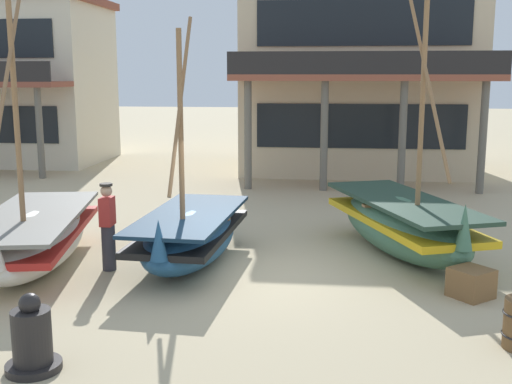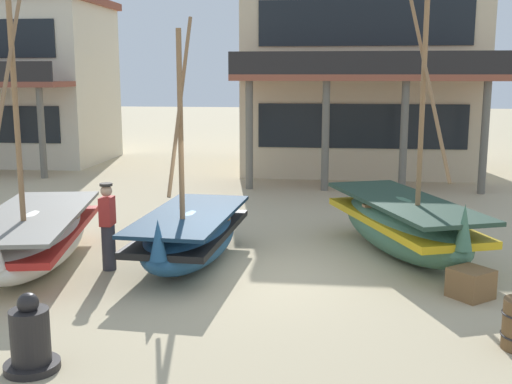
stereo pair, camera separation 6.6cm
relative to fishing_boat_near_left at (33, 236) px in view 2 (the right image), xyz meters
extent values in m
plane|color=tan|center=(4.26, -0.12, -0.59)|extent=(120.00, 120.00, 0.00)
ellipsoid|color=silver|center=(0.00, 0.02, -0.07)|extent=(2.58, 4.97, 1.05)
cube|color=red|center=(0.00, 0.02, 0.06)|extent=(2.56, 4.78, 0.13)
cube|color=gray|center=(0.00, 0.02, 0.41)|extent=(2.61, 4.88, 0.07)
cylinder|color=olive|center=(0.11, -0.56, 2.82)|extent=(0.10, 0.10, 5.35)
cylinder|color=olive|center=(0.11, -0.56, 3.58)|extent=(0.55, 2.51, 3.27)
cube|color=olive|center=(-0.07, 0.37, 0.30)|extent=(1.62, 0.47, 0.06)
ellipsoid|color=#427056|center=(7.23, 1.66, 0.00)|extent=(3.09, 4.93, 1.17)
cube|color=gold|center=(7.23, 1.66, 0.14)|extent=(3.04, 4.76, 0.14)
cube|color=#243D2F|center=(7.23, 1.66, 0.54)|extent=(3.10, 4.86, 0.08)
cone|color=#427056|center=(8.02, -0.44, 0.52)|extent=(0.40, 0.40, 0.82)
cylinder|color=olive|center=(7.43, 1.11, 3.02)|extent=(0.10, 0.10, 5.57)
cylinder|color=olive|center=(7.43, 1.11, 3.32)|extent=(0.88, 2.20, 4.27)
cube|color=olive|center=(7.10, 1.99, 0.41)|extent=(1.43, 0.67, 0.06)
ellipsoid|color=#23517A|center=(2.98, 0.58, -0.08)|extent=(1.80, 4.07, 1.01)
cube|color=black|center=(2.98, 0.58, 0.04)|extent=(1.80, 3.91, 0.12)
cube|color=#132C43|center=(2.98, 0.58, 0.38)|extent=(1.84, 3.99, 0.07)
cone|color=#23517A|center=(2.86, -1.33, 0.37)|extent=(0.33, 0.33, 0.71)
cylinder|color=olive|center=(2.95, 0.09, 2.02)|extent=(0.10, 0.10, 3.80)
cylinder|color=olive|center=(2.95, 0.09, 2.58)|extent=(0.17, 1.65, 3.22)
cube|color=olive|center=(3.00, 0.88, 0.27)|extent=(1.48, 0.25, 0.06)
cylinder|color=#33333D|center=(1.54, -0.07, -0.15)|extent=(0.26, 0.26, 0.88)
cube|color=#B22D28|center=(1.54, -0.07, 0.56)|extent=(0.23, 0.36, 0.54)
sphere|color=tan|center=(1.54, -0.07, 0.95)|extent=(0.22, 0.22, 0.22)
cylinder|color=#2D2823|center=(1.54, -0.07, 1.07)|extent=(0.24, 0.24, 0.05)
cylinder|color=black|center=(1.99, -4.24, -0.54)|extent=(0.70, 0.70, 0.10)
cylinder|color=black|center=(1.99, -4.24, -0.14)|extent=(0.49, 0.49, 0.70)
sphere|color=black|center=(1.99, -4.24, 0.30)|extent=(0.27, 0.27, 0.27)
cube|color=brown|center=(8.09, -0.86, -0.34)|extent=(0.84, 0.84, 0.50)
cube|color=beige|center=(6.77, 13.94, 2.89)|extent=(8.56, 6.05, 6.97)
cube|color=black|center=(6.77, 10.89, 1.33)|extent=(7.19, 0.06, 1.53)
cube|color=black|center=(6.77, 10.89, 4.81)|extent=(7.19, 0.06, 1.53)
cube|color=brown|center=(6.77, 9.72, 2.99)|extent=(8.56, 2.39, 0.20)
cylinder|color=#666056|center=(3.10, 8.88, 1.15)|extent=(0.24, 0.24, 3.48)
cylinder|color=#666056|center=(5.54, 8.88, 1.15)|extent=(0.24, 0.24, 3.48)
cylinder|color=#666056|center=(7.99, 8.88, 1.15)|extent=(0.24, 0.24, 3.48)
cylinder|color=#666056|center=(10.43, 8.88, 1.15)|extent=(0.24, 0.24, 3.48)
cube|color=black|center=(6.77, 8.57, 3.44)|extent=(8.56, 0.08, 0.70)
cylinder|color=#666056|center=(-4.53, 10.18, 1.03)|extent=(0.24, 0.24, 3.23)
camera|label=1|loc=(5.64, -11.38, 3.11)|focal=44.50mm
camera|label=2|loc=(5.70, -11.37, 3.11)|focal=44.50mm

